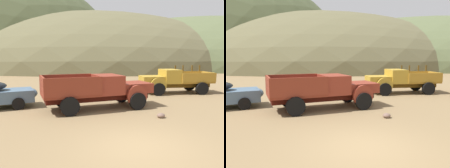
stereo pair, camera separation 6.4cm
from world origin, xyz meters
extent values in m
plane|color=olive|center=(0.00, 0.00, 0.00)|extent=(300.00, 300.00, 0.00)
ellipsoid|color=brown|center=(19.32, 66.98, 0.00)|extent=(85.55, 89.34, 30.30)
ellipsoid|color=#56603D|center=(59.44, 56.33, 0.00)|extent=(115.59, 82.07, 29.51)
ellipsoid|color=slate|center=(-3.10, 8.20, 0.75)|extent=(1.11, 1.55, 0.61)
cylinder|color=black|center=(-3.69, 7.23, 0.34)|extent=(0.69, 0.24, 0.68)
cylinder|color=black|center=(-3.80, 9.08, 0.34)|extent=(0.69, 0.24, 0.68)
cube|color=#42140D|center=(0.54, 5.93, 0.66)|extent=(5.87, 1.05, 0.36)
cube|color=maroon|center=(2.69, 5.91, 1.11)|extent=(1.86, 1.81, 0.55)
cube|color=#B7B2A8|center=(3.56, 5.90, 1.09)|extent=(0.09, 1.24, 0.44)
cylinder|color=maroon|center=(2.44, 4.85, 0.76)|extent=(1.20, 0.19, 1.20)
cylinder|color=maroon|center=(2.46, 6.98, 0.76)|extent=(1.20, 0.19, 1.20)
cube|color=maroon|center=(1.09, 5.92, 1.36)|extent=(1.37, 2.08, 1.05)
cube|color=black|center=(1.70, 5.92, 1.57)|extent=(0.06, 1.75, 0.59)
cube|color=maroon|center=(-1.07, 5.94, 0.90)|extent=(2.98, 2.18, 0.12)
cube|color=maroon|center=(-1.08, 4.86, 1.43)|extent=(2.96, 0.12, 0.95)
cube|color=maroon|center=(-1.06, 7.02, 1.43)|extent=(2.96, 0.12, 0.95)
cube|color=maroon|center=(-2.49, 5.95, 1.43)|extent=(0.12, 2.16, 0.95)
cylinder|color=black|center=(2.44, 4.79, 0.48)|extent=(0.96, 0.29, 0.96)
cylinder|color=black|center=(2.46, 7.03, 0.48)|extent=(0.96, 0.29, 0.96)
cylinder|color=black|center=(-1.32, 4.82, 0.48)|extent=(0.96, 0.29, 0.96)
cylinder|color=black|center=(-1.31, 7.06, 0.48)|extent=(0.96, 0.29, 0.96)
cube|color=#593D12|center=(7.96, 8.75, 0.66)|extent=(5.42, 2.22, 0.36)
cube|color=#B28928|center=(6.05, 9.22, 1.11)|extent=(2.05, 2.06, 0.55)
cube|color=#B7B2A8|center=(5.28, 9.41, 1.09)|extent=(0.36, 1.16, 0.44)
cylinder|color=#B28928|center=(6.51, 10.15, 0.76)|extent=(1.21, 0.46, 1.20)
cylinder|color=#B28928|center=(6.02, 8.19, 0.76)|extent=(1.21, 0.46, 1.20)
cube|color=#B28928|center=(7.47, 8.87, 1.36)|extent=(1.67, 2.20, 1.05)
cube|color=black|center=(6.93, 9.01, 1.57)|extent=(0.45, 1.63, 0.59)
cube|color=#A47826|center=(9.38, 8.40, 0.90)|extent=(3.11, 2.64, 0.12)
cube|color=#A47826|center=(9.63, 9.39, 1.31)|extent=(2.65, 0.75, 0.70)
cube|color=#A47826|center=(9.14, 7.41, 1.31)|extent=(2.65, 0.75, 0.70)
cube|color=#A47826|center=(10.64, 8.09, 1.31)|extent=(0.59, 2.01, 0.70)
cube|color=#593D12|center=(10.68, 9.13, 1.91)|extent=(0.10, 0.10, 0.50)
cube|color=#593D12|center=(10.02, 9.30, 1.91)|extent=(0.10, 0.10, 0.50)
cube|color=#593D12|center=(9.23, 9.49, 1.91)|extent=(0.10, 0.10, 0.50)
cube|color=#593D12|center=(8.58, 9.65, 1.91)|extent=(0.10, 0.10, 0.50)
cylinder|color=black|center=(6.52, 10.21, 0.48)|extent=(1.00, 0.50, 0.96)
cylinder|color=black|center=(6.01, 8.14, 0.48)|extent=(1.00, 0.50, 0.96)
cylinder|color=black|center=(9.86, 9.38, 0.48)|extent=(1.00, 0.50, 0.96)
cylinder|color=black|center=(9.34, 7.31, 0.48)|extent=(1.00, 0.50, 0.96)
ellipsoid|color=#75594C|center=(2.69, 2.85, 0.11)|extent=(0.39, 0.36, 0.23)
camera|label=1|loc=(-3.64, -6.51, 3.01)|focal=37.60mm
camera|label=2|loc=(-3.58, -6.53, 3.01)|focal=37.60mm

